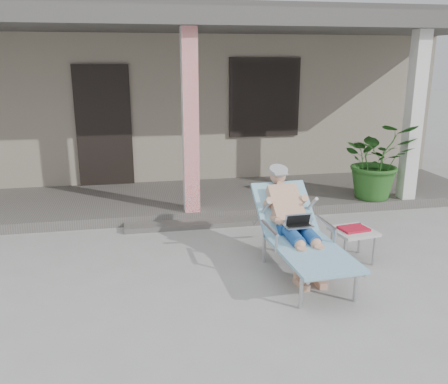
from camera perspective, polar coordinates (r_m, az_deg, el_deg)
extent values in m
plane|color=#9E9E99|center=(5.19, -0.79, -10.97)|extent=(60.00, 60.00, 0.00)
cube|color=gray|center=(11.13, -6.89, 11.29)|extent=(10.00, 5.00, 3.00)
cube|color=#474442|center=(11.13, -7.18, 19.79)|extent=(10.40, 5.40, 0.30)
cube|color=black|center=(8.62, -14.24, 7.68)|extent=(0.95, 0.06, 2.10)
cube|color=black|center=(8.90, 4.89, 11.25)|extent=(1.20, 0.06, 1.30)
cube|color=black|center=(8.89, 4.90, 11.24)|extent=(1.32, 0.05, 1.42)
cube|color=#605B56|center=(7.94, -4.64, -0.87)|extent=(10.00, 2.00, 0.15)
cube|color=red|center=(6.82, -4.08, 8.29)|extent=(0.22, 0.22, 2.61)
cube|color=silver|center=(8.03, 21.84, 8.33)|extent=(0.22, 0.22, 2.61)
cube|color=#474442|center=(7.63, -5.13, 19.77)|extent=(10.00, 2.30, 0.24)
cube|color=#605B56|center=(6.86, -3.54, -3.85)|extent=(2.00, 0.30, 0.07)
cylinder|color=#B7B7BC|center=(4.70, 9.26, -11.81)|extent=(0.04, 0.04, 0.35)
cylinder|color=#B7B7BC|center=(4.94, 15.56, -10.80)|extent=(0.04, 0.04, 0.35)
cylinder|color=#B7B7BC|center=(5.65, 4.84, -6.79)|extent=(0.04, 0.04, 0.35)
cylinder|color=#B7B7BC|center=(5.85, 10.24, -6.20)|extent=(0.04, 0.04, 0.35)
cube|color=#B7B7BC|center=(5.08, 10.54, -7.40)|extent=(0.64, 1.17, 0.03)
cube|color=#90CDDF|center=(5.07, 10.55, -7.17)|extent=(0.73, 1.21, 0.04)
cube|color=#B7B7BC|center=(5.72, 7.27, -2.25)|extent=(0.61, 0.57, 0.46)
cube|color=#90CDDF|center=(5.71, 7.28, -1.95)|extent=(0.70, 0.64, 0.52)
cylinder|color=#99999B|center=(5.84, 6.49, 2.68)|extent=(0.24, 0.24, 0.12)
cube|color=silver|center=(5.36, 8.88, -3.99)|extent=(0.32, 0.23, 0.22)
cube|color=beige|center=(5.82, 15.31, -4.58)|extent=(0.53, 0.53, 0.04)
cylinder|color=#B7B7BC|center=(5.66, 14.30, -7.20)|extent=(0.03, 0.03, 0.35)
cylinder|color=#B7B7BC|center=(5.82, 17.61, -6.81)|extent=(0.03, 0.03, 0.35)
cylinder|color=#B7B7BC|center=(5.97, 12.82, -5.88)|extent=(0.03, 0.03, 0.35)
cylinder|color=#B7B7BC|center=(6.12, 15.99, -5.56)|extent=(0.03, 0.03, 0.35)
cube|color=#B6132A|center=(5.81, 15.34, -4.28)|extent=(0.36, 0.29, 0.03)
cube|color=black|center=(5.91, 14.83, -3.94)|extent=(0.32, 0.07, 0.03)
imported|color=#26591E|center=(7.97, 17.96, 3.65)|extent=(1.27, 1.15, 1.24)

